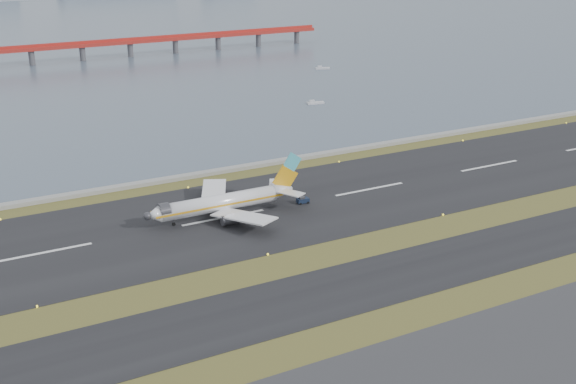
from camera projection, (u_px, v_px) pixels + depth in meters
name	position (u px, v px, depth m)	size (l,w,h in m)	color
ground	(285.00, 270.00, 139.30)	(1000.00, 1000.00, 0.00)	#414C1B
taxiway_strip	(317.00, 296.00, 129.36)	(1000.00, 18.00, 0.10)	black
runway_strip	(224.00, 218.00, 164.09)	(1000.00, 45.00, 0.10)	black
seawall	(178.00, 178.00, 188.74)	(1000.00, 2.50, 1.00)	gray
red_pier	(82.00, 46.00, 352.33)	(260.00, 5.00, 10.20)	#A9241D
airliner	(225.00, 202.00, 164.02)	(38.52, 32.89, 12.80)	white
pushback_tug	(303.00, 200.00, 172.35)	(2.94, 1.83, 1.83)	#121D33
workboat_near	(315.00, 103.00, 268.89)	(6.64, 3.49, 1.54)	silver
workboat_far	(322.00, 68.00, 334.17)	(6.82, 4.40, 1.59)	silver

